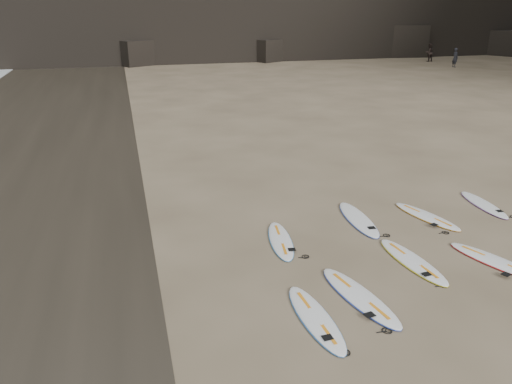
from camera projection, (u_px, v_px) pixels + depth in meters
ground at (447, 268)px, 12.41m from camera, size 240.00×240.00×0.00m
surfboard_0 at (316, 318)px, 10.37m from camera, size 0.73×2.58×0.09m
surfboard_1 at (360, 296)px, 11.12m from camera, size 1.15×2.81×0.10m
surfboard_2 at (412, 261)px, 12.64m from camera, size 0.88×2.66×0.09m
surfboard_3 at (496, 261)px, 12.62m from camera, size 1.49×2.60×0.09m
surfboard_5 at (281, 240)px, 13.74m from camera, size 0.93×2.47×0.09m
surfboard_6 at (358, 219)px, 15.07m from camera, size 0.83×2.73×0.10m
surfboard_7 at (427, 216)px, 15.27m from camera, size 1.25×2.55×0.09m
surfboard_8 at (484, 204)px, 16.15m from camera, size 0.75×2.43×0.09m
person_a at (455, 58)px, 49.44m from camera, size 0.48×0.70×1.87m
person_b at (429, 53)px, 54.08m from camera, size 1.02×0.84×1.90m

